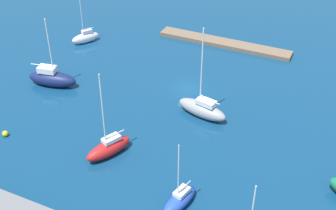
{
  "coord_description": "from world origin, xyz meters",
  "views": [
    {
      "loc": [
        -20.75,
        51.55,
        35.26
      ],
      "look_at": [
        0.0,
        6.87,
        1.5
      ],
      "focal_mm": 48.35,
      "sensor_mm": 36.0,
      "label": 1
    }
  ],
  "objects_px": {
    "pier_dock": "(224,43)",
    "sailboat_navy_inner_mooring": "(52,78)",
    "sailboat_red_far_north": "(109,148)",
    "sailboat_white_off_beacon": "(85,37)",
    "mooring_buoy_yellow": "(5,134)",
    "sailboat_gray_outer_mooring": "(202,109)",
    "sailboat_blue_west_end": "(179,200)"
  },
  "relations": [
    {
      "from": "pier_dock",
      "to": "sailboat_navy_inner_mooring",
      "type": "xyz_separation_m",
      "value": [
        18.58,
        23.02,
        0.91
      ]
    },
    {
      "from": "sailboat_navy_inner_mooring",
      "to": "sailboat_red_far_north",
      "type": "bearing_deg",
      "value": -43.99
    },
    {
      "from": "sailboat_white_off_beacon",
      "to": "sailboat_navy_inner_mooring",
      "type": "height_order",
      "value": "sailboat_navy_inner_mooring"
    },
    {
      "from": "pier_dock",
      "to": "sailboat_red_far_north",
      "type": "bearing_deg",
      "value": 84.88
    },
    {
      "from": "sailboat_navy_inner_mooring",
      "to": "mooring_buoy_yellow",
      "type": "xyz_separation_m",
      "value": [
        -1.98,
        12.4,
        -0.87
      ]
    },
    {
      "from": "pier_dock",
      "to": "sailboat_gray_outer_mooring",
      "type": "height_order",
      "value": "sailboat_gray_outer_mooring"
    },
    {
      "from": "sailboat_red_far_north",
      "to": "mooring_buoy_yellow",
      "type": "height_order",
      "value": "sailboat_red_far_north"
    },
    {
      "from": "sailboat_gray_outer_mooring",
      "to": "sailboat_red_far_north",
      "type": "xyz_separation_m",
      "value": [
        7.14,
        11.97,
        -0.12
      ]
    },
    {
      "from": "pier_dock",
      "to": "mooring_buoy_yellow",
      "type": "distance_m",
      "value": 39.12
    },
    {
      "from": "sailboat_blue_west_end",
      "to": "sailboat_white_off_beacon",
      "type": "relative_size",
      "value": 0.88
    },
    {
      "from": "sailboat_red_far_north",
      "to": "sailboat_white_off_beacon",
      "type": "xyz_separation_m",
      "value": [
        19.0,
        -23.81,
        -0.07
      ]
    },
    {
      "from": "sailboat_blue_west_end",
      "to": "sailboat_white_off_beacon",
      "type": "height_order",
      "value": "sailboat_white_off_beacon"
    },
    {
      "from": "sailboat_blue_west_end",
      "to": "mooring_buoy_yellow",
      "type": "xyz_separation_m",
      "value": [
        24.47,
        -1.48,
        -0.44
      ]
    },
    {
      "from": "sailboat_gray_outer_mooring",
      "to": "sailboat_navy_inner_mooring",
      "type": "xyz_separation_m",
      "value": [
        22.76,
        1.99,
        0.07
      ]
    },
    {
      "from": "sailboat_gray_outer_mooring",
      "to": "sailboat_red_far_north",
      "type": "relative_size",
      "value": 1.13
    },
    {
      "from": "pier_dock",
      "to": "sailboat_blue_west_end",
      "type": "bearing_deg",
      "value": 102.04
    },
    {
      "from": "pier_dock",
      "to": "sailboat_blue_west_end",
      "type": "height_order",
      "value": "sailboat_blue_west_end"
    },
    {
      "from": "sailboat_gray_outer_mooring",
      "to": "sailboat_navy_inner_mooring",
      "type": "height_order",
      "value": "sailboat_gray_outer_mooring"
    },
    {
      "from": "sailboat_white_off_beacon",
      "to": "mooring_buoy_yellow",
      "type": "distance_m",
      "value": 26.78
    },
    {
      "from": "sailboat_gray_outer_mooring",
      "to": "sailboat_navy_inner_mooring",
      "type": "relative_size",
      "value": 1.2
    },
    {
      "from": "mooring_buoy_yellow",
      "to": "sailboat_red_far_north",
      "type": "bearing_deg",
      "value": -169.94
    },
    {
      "from": "mooring_buoy_yellow",
      "to": "sailboat_navy_inner_mooring",
      "type": "bearing_deg",
      "value": -80.92
    },
    {
      "from": "sailboat_red_far_north",
      "to": "sailboat_white_off_beacon",
      "type": "relative_size",
      "value": 1.19
    },
    {
      "from": "sailboat_white_off_beacon",
      "to": "sailboat_navy_inner_mooring",
      "type": "relative_size",
      "value": 0.89
    },
    {
      "from": "sailboat_gray_outer_mooring",
      "to": "sailboat_blue_west_end",
      "type": "xyz_separation_m",
      "value": [
        -3.7,
        15.88,
        -0.36
      ]
    },
    {
      "from": "sailboat_red_far_north",
      "to": "mooring_buoy_yellow",
      "type": "bearing_deg",
      "value": -55.53
    },
    {
      "from": "sailboat_red_far_north",
      "to": "mooring_buoy_yellow",
      "type": "xyz_separation_m",
      "value": [
        13.64,
        2.42,
        -0.68
      ]
    },
    {
      "from": "sailboat_red_far_north",
      "to": "pier_dock",
      "type": "bearing_deg",
      "value": -160.71
    },
    {
      "from": "pier_dock",
      "to": "sailboat_navy_inner_mooring",
      "type": "bearing_deg",
      "value": 51.09
    },
    {
      "from": "sailboat_navy_inner_mooring",
      "to": "sailboat_gray_outer_mooring",
      "type": "bearing_deg",
      "value": -6.42
    },
    {
      "from": "sailboat_white_off_beacon",
      "to": "mooring_buoy_yellow",
      "type": "bearing_deg",
      "value": 44.06
    },
    {
      "from": "sailboat_gray_outer_mooring",
      "to": "mooring_buoy_yellow",
      "type": "relative_size",
      "value": 16.86
    }
  ]
}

